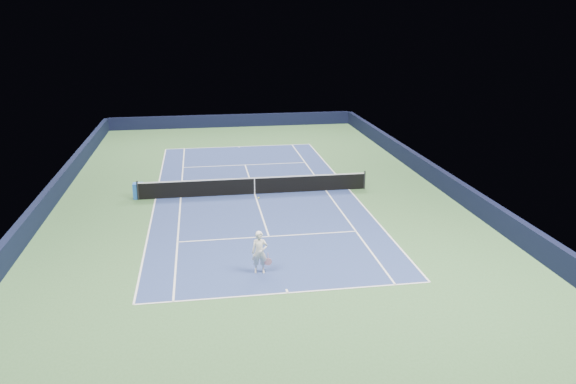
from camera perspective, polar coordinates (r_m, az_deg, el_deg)
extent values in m
plane|color=#365D33|center=(31.73, -3.40, -0.21)|extent=(40.00, 40.00, 0.00)
cube|color=black|center=(50.80, -5.70, 7.22)|extent=(22.00, 0.35, 1.10)
cube|color=black|center=(34.30, 14.88, 1.55)|extent=(0.35, 40.00, 1.10)
cube|color=black|center=(32.43, -22.82, -0.20)|extent=(0.35, 40.00, 1.10)
cube|color=navy|center=(31.73, -3.40, -0.20)|extent=(10.97, 23.77, 0.01)
cube|color=white|center=(43.16, -5.01, 4.62)|extent=(10.97, 0.08, 0.00)
cube|color=white|center=(20.83, -0.04, -10.21)|extent=(10.97, 0.08, 0.00)
cube|color=white|center=(32.69, 6.20, 0.27)|extent=(0.08, 23.77, 0.00)
cube|color=white|center=(31.71, -13.31, -0.67)|extent=(0.08, 23.77, 0.00)
cube|color=white|center=(32.37, 3.86, 0.16)|extent=(0.08, 23.77, 0.00)
cube|color=white|center=(31.62, -10.84, -0.55)|extent=(0.08, 23.77, 0.00)
cube|color=white|center=(37.85, -4.39, 2.76)|extent=(8.23, 0.08, 0.00)
cube|color=white|center=(25.75, -1.96, -4.54)|extent=(8.23, 0.08, 0.00)
cube|color=white|center=(31.73, -3.40, -0.19)|extent=(0.08, 12.80, 0.00)
cube|color=white|center=(43.01, -4.99, 4.58)|extent=(0.08, 0.30, 0.00)
cube|color=white|center=(20.96, -0.10, -10.02)|extent=(0.08, 0.30, 0.00)
cylinder|color=black|center=(31.64, -15.03, 0.16)|extent=(0.10, 0.10, 1.07)
cylinder|color=black|center=(32.78, 7.78, 1.23)|extent=(0.10, 0.10, 1.07)
cube|color=black|center=(31.60, -3.42, 0.58)|extent=(12.80, 0.03, 0.91)
cube|color=white|center=(31.46, -3.43, 1.43)|extent=(12.80, 0.04, 0.06)
cube|color=white|center=(31.60, -3.42, 0.58)|extent=(0.05, 0.04, 0.91)
cube|color=#1D56B2|center=(31.91, -14.97, 0.12)|extent=(0.55, 0.50, 0.87)
cube|color=white|center=(31.88, -14.46, 0.17)|extent=(0.08, 0.38, 0.39)
imported|color=white|center=(22.02, -2.90, -6.13)|extent=(0.68, 0.50, 1.72)
cylinder|color=pink|center=(22.08, -2.05, -6.53)|extent=(0.03, 0.03, 0.28)
cylinder|color=black|center=(22.18, -2.04, -7.10)|extent=(0.28, 0.02, 0.28)
cylinder|color=pink|center=(22.18, -2.04, -7.10)|extent=(0.30, 0.03, 0.30)
sphere|color=gold|center=(22.27, -3.00, -0.60)|extent=(0.07, 0.07, 0.07)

